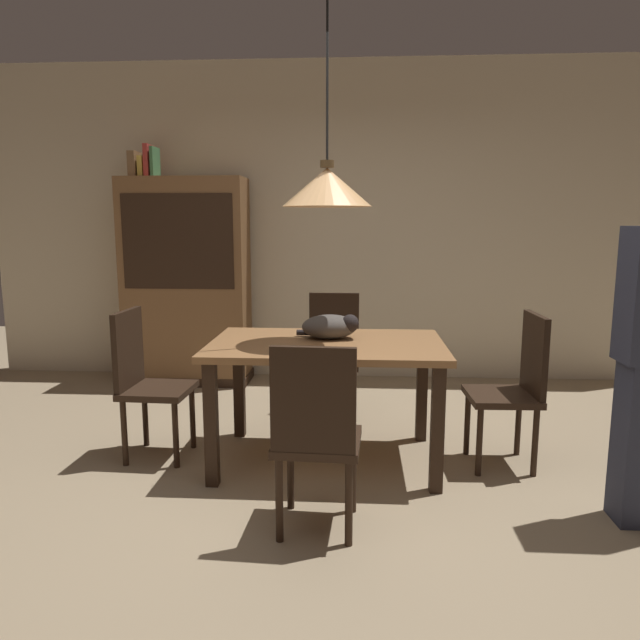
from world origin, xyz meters
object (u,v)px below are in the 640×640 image
(chair_far_back, at_px, (333,349))
(pendant_lamp, at_px, (327,187))
(book_red_tall, at_px, (150,161))
(chair_left_side, at_px, (145,377))
(book_brown_thick, at_px, (136,165))
(hutch_bookcase, at_px, (187,286))
(book_green_slim, at_px, (155,162))
(cat_sleeping, at_px, (331,326))
(dining_table, at_px, (327,358))
(book_yellow_short, at_px, (143,167))
(chair_right_side, at_px, (515,383))
(chair_near_front, at_px, (316,431))

(chair_far_back, bearing_deg, pendant_lamp, -90.15)
(chair_far_back, bearing_deg, book_red_tall, 151.92)
(chair_left_side, bearing_deg, book_brown_thick, 110.41)
(hutch_bookcase, relative_size, book_green_slim, 7.12)
(pendant_lamp, height_order, hutch_bookcase, pendant_lamp)
(chair_left_side, distance_m, chair_far_back, 1.43)
(cat_sleeping, bearing_deg, book_green_slim, 134.45)
(book_red_tall, bearing_deg, hutch_bookcase, -0.29)
(dining_table, relative_size, book_yellow_short, 7.00)
(chair_right_side, height_order, book_brown_thick, book_brown_thick)
(cat_sleeping, xyz_separation_m, book_red_tall, (-1.68, 1.66, 1.16))
(dining_table, xyz_separation_m, chair_left_side, (-1.13, 0.00, -0.14))
(chair_near_front, bearing_deg, book_brown_thick, 123.96)
(chair_right_side, relative_size, hutch_bookcase, 0.50)
(chair_near_front, xyz_separation_m, book_red_tall, (-1.65, 2.64, 1.48))
(book_yellow_short, distance_m, book_red_tall, 0.08)
(book_brown_thick, distance_m, book_green_slim, 0.18)
(chair_left_side, distance_m, cat_sleeping, 1.20)
(dining_table, relative_size, cat_sleeping, 3.55)
(chair_far_back, bearing_deg, chair_left_side, -142.25)
(chair_right_side, distance_m, chair_near_front, 1.43)
(hutch_bookcase, bearing_deg, cat_sleeping, -50.12)
(chair_far_back, relative_size, chair_near_front, 1.00)
(chair_right_side, height_order, book_yellow_short, book_yellow_short)
(cat_sleeping, bearing_deg, book_yellow_short, 136.25)
(pendant_lamp, bearing_deg, hutch_bookcase, 127.77)
(book_yellow_short, height_order, book_green_slim, book_green_slim)
(pendant_lamp, relative_size, book_yellow_short, 6.50)
(chair_right_side, distance_m, chair_far_back, 1.43)
(chair_left_side, relative_size, book_brown_thick, 3.88)
(chair_right_side, distance_m, hutch_bookcase, 3.08)
(chair_left_side, xyz_separation_m, hutch_bookcase, (-0.24, 1.76, 0.38))
(book_red_tall, height_order, book_green_slim, book_red_tall)
(chair_right_side, bearing_deg, chair_near_front, -142.11)
(book_green_slim, bearing_deg, chair_far_back, -28.80)
(chair_left_side, distance_m, book_red_tall, 2.36)
(chair_far_back, relative_size, book_yellow_short, 4.65)
(cat_sleeping, height_order, book_yellow_short, book_yellow_short)
(chair_left_side, relative_size, hutch_bookcase, 0.50)
(chair_far_back, distance_m, cat_sleeping, 0.84)
(book_red_tall, bearing_deg, chair_left_side, -73.27)
(pendant_lamp, bearing_deg, book_yellow_short, 134.19)
(cat_sleeping, bearing_deg, chair_left_side, -175.08)
(chair_far_back, height_order, book_green_slim, book_green_slim)
(chair_right_side, relative_size, book_green_slim, 3.58)
(cat_sleeping, bearing_deg, pendant_lamp, -101.94)
(chair_left_side, xyz_separation_m, chair_far_back, (1.13, 0.88, 0.00))
(hutch_bookcase, bearing_deg, dining_table, -52.23)
(chair_right_side, xyz_separation_m, chair_near_front, (-1.13, -0.88, 0.00))
(chair_far_back, relative_size, hutch_bookcase, 0.50)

